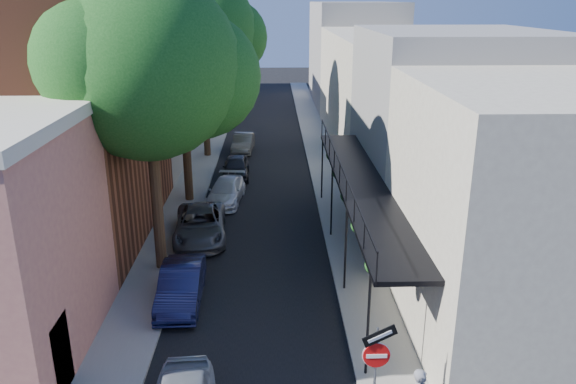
{
  "coord_description": "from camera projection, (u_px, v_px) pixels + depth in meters",
  "views": [
    {
      "loc": [
        0.7,
        -10.46,
        10.27
      ],
      "look_at": [
        1.3,
        11.23,
        2.8
      ],
      "focal_mm": 35.0,
      "sensor_mm": 36.0,
      "label": 1
    }
  ],
  "objects": [
    {
      "name": "sidewalk_left",
      "position": [
        209.0,
        145.0,
        41.44
      ],
      "size": [
        2.0,
        64.0,
        0.12
      ],
      "primitive_type": "cube",
      "color": "gray",
      "rests_on": "ground"
    },
    {
      "name": "parked_car_c",
      "position": [
        200.0,
        225.0,
        25.2
      ],
      "size": [
        2.64,
        5.02,
        1.35
      ],
      "primitive_type": "imported",
      "rotation": [
        0.0,
        0.0,
        0.09
      ],
      "color": "#4E4F55",
      "rests_on": "ground"
    },
    {
      "name": "buildings_right",
      "position": [
        389.0,
        86.0,
        39.87
      ],
      "size": [
        9.8,
        55.0,
        10.0
      ],
      "color": "beige",
      "rests_on": "ground"
    },
    {
      "name": "parked_car_b",
      "position": [
        181.0,
        286.0,
        19.86
      ],
      "size": [
        1.53,
        4.11,
        1.34
      ],
      "primitive_type": "imported",
      "rotation": [
        0.0,
        0.0,
        0.03
      ],
      "color": "#13163D",
      "rests_on": "ground"
    },
    {
      "name": "parked_car_e",
      "position": [
        236.0,
        167.0,
        33.86
      ],
      "size": [
        1.66,
        3.92,
        1.32
      ],
      "primitive_type": "imported",
      "rotation": [
        0.0,
        0.0,
        0.03
      ],
      "color": "black",
      "rests_on": "ground"
    },
    {
      "name": "oak_far",
      "position": [
        209.0,
        32.0,
        36.2
      ],
      "size": [
        7.7,
        7.0,
        11.9
      ],
      "color": "#351F15",
      "rests_on": "ground"
    },
    {
      "name": "sign_post",
      "position": [
        377.0,
        359.0,
        13.55
      ],
      "size": [
        0.89,
        0.17,
        2.99
      ],
      "color": "#595B60",
      "rests_on": "ground"
    },
    {
      "name": "buildings_left",
      "position": [
        127.0,
        81.0,
        38.54
      ],
      "size": [
        10.1,
        59.1,
        12.0
      ],
      "color": "tan",
      "rests_on": "ground"
    },
    {
      "name": "road_surface",
      "position": [
        263.0,
        145.0,
        41.56
      ],
      "size": [
        6.0,
        64.0,
        0.01
      ],
      "primitive_type": "cube",
      "color": "black",
      "rests_on": "ground"
    },
    {
      "name": "sidewalk_right",
      "position": [
        317.0,
        144.0,
        41.65
      ],
      "size": [
        2.0,
        64.0,
        0.12
      ],
      "primitive_type": "cube",
      "color": "gray",
      "rests_on": "ground"
    },
    {
      "name": "oak_mid",
      "position": [
        190.0,
        67.0,
        28.05
      ],
      "size": [
        6.6,
        6.0,
        10.2
      ],
      "color": "#351F15",
      "rests_on": "ground"
    },
    {
      "name": "oak_near",
      "position": [
        160.0,
        69.0,
        20.25
      ],
      "size": [
        7.48,
        6.8,
        11.42
      ],
      "color": "#351F15",
      "rests_on": "ground"
    },
    {
      "name": "parked_car_f",
      "position": [
        243.0,
        143.0,
        39.7
      ],
      "size": [
        1.56,
        3.93,
        1.27
      ],
      "primitive_type": "imported",
      "rotation": [
        0.0,
        0.0,
        -0.06
      ],
      "color": "#686357",
      "rests_on": "ground"
    },
    {
      "name": "parked_car_d",
      "position": [
        226.0,
        191.0,
        29.79
      ],
      "size": [
        2.14,
        4.33,
        1.21
      ],
      "primitive_type": "imported",
      "rotation": [
        0.0,
        0.0,
        -0.11
      ],
      "color": "silver",
      "rests_on": "ground"
    }
  ]
}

